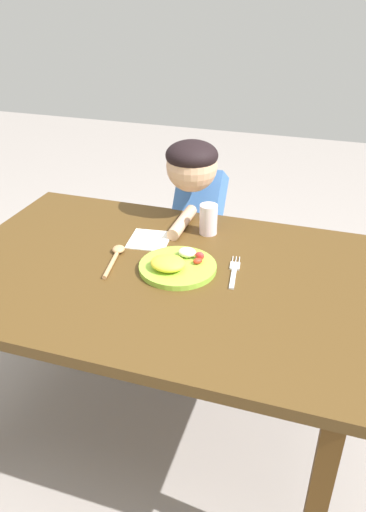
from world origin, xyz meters
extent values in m
plane|color=gray|center=(0.00, 0.00, 0.00)|extent=(8.00, 8.00, 0.00)
cube|color=#4E3516|center=(0.00, 0.00, 0.66)|extent=(1.32, 0.90, 0.04)
cube|color=#523311|center=(0.58, -0.37, 0.32)|extent=(0.05, 0.05, 0.65)
cube|color=#523311|center=(-0.58, 0.37, 0.32)|extent=(0.05, 0.05, 0.65)
cube|color=#523311|center=(0.58, 0.37, 0.32)|extent=(0.05, 0.05, 0.65)
cylinder|color=#90C53C|center=(0.07, 0.02, 0.69)|extent=(0.25, 0.25, 0.02)
ellipsoid|color=yellow|center=(0.05, -0.01, 0.72)|extent=(0.11, 0.09, 0.04)
ellipsoid|color=red|center=(0.13, 0.05, 0.71)|extent=(0.04, 0.04, 0.02)
ellipsoid|color=red|center=(0.13, 0.07, 0.71)|extent=(0.03, 0.02, 0.03)
ellipsoid|color=white|center=(0.08, 0.08, 0.71)|extent=(0.06, 0.05, 0.03)
cube|color=silver|center=(0.25, 0.01, 0.69)|extent=(0.03, 0.11, 0.01)
cube|color=silver|center=(0.24, 0.09, 0.69)|extent=(0.04, 0.05, 0.01)
cylinder|color=silver|center=(0.24, 0.13, 0.69)|extent=(0.01, 0.04, 0.00)
cylinder|color=silver|center=(0.23, 0.13, 0.69)|extent=(0.01, 0.04, 0.00)
cylinder|color=silver|center=(0.22, 0.13, 0.69)|extent=(0.01, 0.04, 0.00)
cylinder|color=tan|center=(-0.14, -0.03, 0.69)|extent=(0.04, 0.15, 0.01)
ellipsoid|color=tan|center=(-0.16, 0.06, 0.69)|extent=(0.05, 0.05, 0.02)
cylinder|color=silver|center=(0.09, 0.29, 0.74)|extent=(0.06, 0.06, 0.11)
cube|color=#48415B|center=(-0.01, 0.60, 0.25)|extent=(0.18, 0.14, 0.50)
cube|color=#3F72BF|center=(-0.01, 0.51, 0.65)|extent=(0.18, 0.30, 0.37)
sphere|color=#D8A884|center=(-0.01, 0.42, 0.88)|extent=(0.19, 0.19, 0.19)
ellipsoid|color=black|center=(-0.01, 0.42, 0.92)|extent=(0.19, 0.19, 0.10)
cylinder|color=#D8A884|center=(-0.01, 0.31, 0.70)|extent=(0.04, 0.22, 0.04)
cube|color=white|center=(-0.09, 0.17, 0.68)|extent=(0.15, 0.16, 0.00)
camera|label=1|loc=(0.49, -1.23, 1.49)|focal=34.24mm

